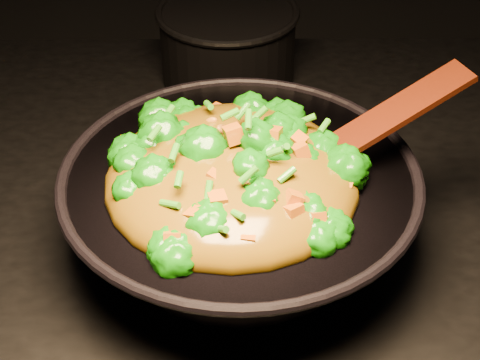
{
  "coord_description": "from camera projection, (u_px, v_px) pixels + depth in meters",
  "views": [
    {
      "loc": [
        -0.05,
        -0.72,
        1.52
      ],
      "look_at": [
        -0.04,
        -0.07,
        1.0
      ],
      "focal_mm": 55.0,
      "sensor_mm": 36.0,
      "label": 1
    }
  ],
  "objects": [
    {
      "name": "spatula",
      "position": [
        361.0,
        133.0,
        0.8
      ],
      "size": [
        0.25,
        0.13,
        0.11
      ],
      "primitive_type": "cube",
      "rotation": [
        0.0,
        -0.38,
        0.39
      ],
      "color": "#3E1A06",
      "rests_on": "wok"
    },
    {
      "name": "back_pot",
      "position": [
        228.0,
        44.0,
        1.16
      ],
      "size": [
        0.23,
        0.23,
        0.12
      ],
      "primitive_type": "cylinder",
      "rotation": [
        0.0,
        0.0,
        0.1
      ],
      "color": "black",
      "rests_on": "stovetop"
    },
    {
      "name": "wok",
      "position": [
        240.0,
        212.0,
        0.85
      ],
      "size": [
        0.45,
        0.45,
        0.11
      ],
      "primitive_type": null,
      "rotation": [
        0.0,
        0.0,
        -0.16
      ],
      "color": "black",
      "rests_on": "stovetop"
    },
    {
      "name": "stir_fry",
      "position": [
        232.0,
        149.0,
        0.77
      ],
      "size": [
        0.36,
        0.36,
        0.1
      ],
      "primitive_type": null,
      "rotation": [
        0.0,
        0.0,
        -0.35
      ],
      "color": "#147308",
      "rests_on": "wok"
    }
  ]
}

